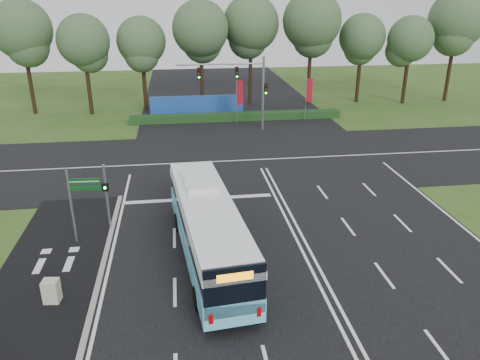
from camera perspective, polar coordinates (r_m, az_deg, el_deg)
name	(u,v)px	position (r m, az deg, el deg)	size (l,w,h in m)	color
ground	(292,231)	(26.77, 6.34, -6.18)	(120.00, 120.00, 0.00)	#2F541C
road_main	(292,231)	(26.76, 6.34, -6.15)	(20.00, 120.00, 0.04)	black
road_cross	(257,160)	(37.52, 2.05, 2.46)	(120.00, 14.00, 0.05)	black
bike_path	(49,277)	(24.35, -22.24, -10.89)	(5.00, 18.00, 0.06)	black
kerb_strip	(101,273)	(23.81, -16.57, -10.77)	(0.25, 18.00, 0.12)	gray
city_bus	(208,229)	(23.20, -3.90, -5.96)	(3.68, 12.13, 3.43)	#69CEF4
pedestrian_signal	(107,195)	(26.85, -15.95, -1.79)	(0.35, 0.44, 3.90)	gray
street_sign	(77,197)	(25.68, -19.24, -1.97)	(1.68, 0.18, 4.30)	gray
utility_cabinet	(52,292)	(22.29, -21.99, -12.49)	(0.67, 0.56, 1.12)	beige
banner_flag_mid	(239,95)	(47.32, -0.12, 10.28)	(0.66, 0.08, 4.49)	gray
banner_flag_right	(308,93)	(49.02, 8.35, 10.46)	(0.66, 0.07, 4.49)	gray
traffic_light_gantry	(244,83)	(44.49, 0.54, 11.79)	(8.41, 0.28, 7.00)	gray
hedge	(237,117)	(49.24, -0.39, 7.72)	(22.00, 1.20, 0.80)	#143816
blue_hoarding	(197,106)	(51.18, -5.25, 8.99)	(10.00, 0.30, 2.20)	#1C479C
eucalyptus_row	(261,29)	(54.61, 2.55, 17.92)	(54.82, 8.81, 12.89)	black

